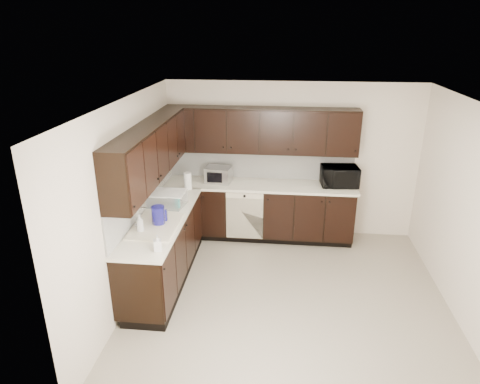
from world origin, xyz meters
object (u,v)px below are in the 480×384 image
(sink, at_px, (156,231))
(storage_bin, at_px, (167,199))
(blue_pitcher, at_px, (158,216))
(toaster_oven, at_px, (218,175))
(microwave, at_px, (339,176))

(sink, distance_m, storage_bin, 0.72)
(storage_bin, relative_size, blue_pitcher, 1.96)
(toaster_oven, relative_size, storage_bin, 0.82)
(toaster_oven, height_order, blue_pitcher, toaster_oven)
(storage_bin, bearing_deg, microwave, 23.07)
(storage_bin, bearing_deg, sink, -87.05)
(storage_bin, bearing_deg, toaster_oven, 60.84)
(toaster_oven, distance_m, blue_pitcher, 1.72)
(storage_bin, height_order, blue_pitcher, blue_pitcher)
(toaster_oven, xyz_separation_m, storage_bin, (-0.57, -1.02, -0.03))
(sink, relative_size, blue_pitcher, 3.33)
(sink, distance_m, blue_pitcher, 0.20)
(sink, bearing_deg, storage_bin, 92.95)
(blue_pitcher, bearing_deg, toaster_oven, 52.84)
(microwave, distance_m, toaster_oven, 1.90)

